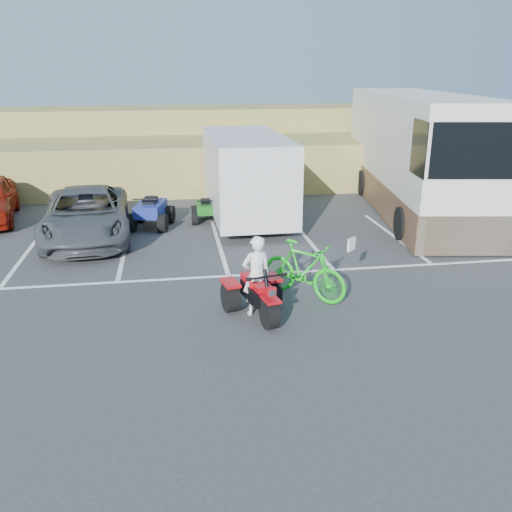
{
  "coord_description": "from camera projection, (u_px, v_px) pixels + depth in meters",
  "views": [
    {
      "loc": [
        -1.28,
        -10.12,
        4.88
      ],
      "look_at": [
        0.46,
        0.94,
        1.0
      ],
      "focal_mm": 38.0,
      "sensor_mm": 36.0,
      "label": 1
    }
  ],
  "objects": [
    {
      "name": "quad_atv_green",
      "position": [
        206.0,
        221.0,
        18.34
      ],
      "size": [
        0.99,
        1.31,
        0.84
      ],
      "primitive_type": null,
      "rotation": [
        0.0,
        0.0,
        -0.03
      ],
      "color": "#155D16",
      "rests_on": "ground"
    },
    {
      "name": "rider",
      "position": [
        257.0,
        276.0,
        11.14
      ],
      "size": [
        0.69,
        0.53,
        1.71
      ],
      "primitive_type": "imported",
      "rotation": [
        0.0,
        0.0,
        3.35
      ],
      "color": "white",
      "rests_on": "ground"
    },
    {
      "name": "green_dirt_bike",
      "position": [
        304.0,
        270.0,
        12.04
      ],
      "size": [
        1.91,
        1.99,
        1.29
      ],
      "primitive_type": "imported",
      "rotation": [
        0.0,
        0.0,
        0.75
      ],
      "color": "#14BF19",
      "rests_on": "ground"
    },
    {
      "name": "ground",
      "position": [
        241.0,
        317.0,
        11.24
      ],
      "size": [
        100.0,
        100.0,
        0.0
      ],
      "primitive_type": "plane",
      "color": "#353537",
      "rests_on": "ground"
    },
    {
      "name": "rv_motorhome",
      "position": [
        415.0,
        161.0,
        19.46
      ],
      "size": [
        4.52,
        11.45,
        4.01
      ],
      "rotation": [
        0.0,
        0.0,
        -0.15
      ],
      "color": "silver",
      "rests_on": "ground"
    },
    {
      "name": "grey_pickup",
      "position": [
        86.0,
        215.0,
        16.23
      ],
      "size": [
        2.91,
        5.54,
        1.49
      ],
      "primitive_type": "imported",
      "rotation": [
        0.0,
        0.0,
        0.08
      ],
      "color": "#44454B",
      "rests_on": "ground"
    },
    {
      "name": "parking_stripes",
      "position": [
        253.0,
        253.0,
        15.16
      ],
      "size": [
        28.0,
        5.16,
        0.01
      ],
      "color": "white",
      "rests_on": "ground"
    },
    {
      "name": "red_trike_atv",
      "position": [
        259.0,
        316.0,
        11.28
      ],
      "size": [
        1.56,
        1.88,
        1.08
      ],
      "primitive_type": null,
      "rotation": [
        0.0,
        0.0,
        0.21
      ],
      "color": "#B00A11",
      "rests_on": "ground"
    },
    {
      "name": "cargo_trailer",
      "position": [
        246.0,
        174.0,
        18.21
      ],
      "size": [
        2.48,
        6.07,
        2.82
      ],
      "rotation": [
        0.0,
        0.0,
        0.01
      ],
      "color": "silver",
      "rests_on": "ground"
    },
    {
      "name": "grass_embankment",
      "position": [
        198.0,
        147.0,
        25.22
      ],
      "size": [
        40.0,
        8.5,
        3.1
      ],
      "color": "olive",
      "rests_on": "ground"
    },
    {
      "name": "quad_atv_blue",
      "position": [
        152.0,
        227.0,
        17.66
      ],
      "size": [
        1.58,
        1.9,
        1.09
      ],
      "primitive_type": null,
      "rotation": [
        0.0,
        0.0,
        -0.22
      ],
      "color": "navy",
      "rests_on": "ground"
    }
  ]
}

